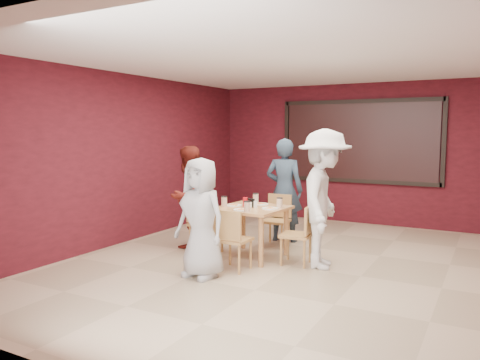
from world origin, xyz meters
The scene contains 11 objects.
floor centered at (0.00, 0.00, 0.00)m, with size 7.00×7.00×0.00m, color tan.
window_blinds centered at (0.00, 3.45, 1.65)m, with size 3.00×0.02×1.50m, color black.
dining_table centered at (-0.70, 0.15, 0.66)m, with size 1.00×1.00×0.90m.
chair_front centered at (-0.61, -0.60, 0.47)m, with size 0.40×0.40×0.83m.
chair_back centered at (-0.66, 1.00, 0.47)m, with size 0.43×0.43×0.83m.
chair_left centered at (-1.51, 0.07, 0.50)m, with size 0.50×0.50×0.88m.
chair_right centered at (0.09, 0.12, 0.47)m, with size 0.44×0.44×0.83m.
diner_front centered at (-0.83, -0.99, 0.76)m, with size 0.75×0.49×1.53m, color #AAAAAA.
diner_back centered at (-0.69, 1.32, 0.87)m, with size 0.63×0.42×1.74m, color #283848.
diner_left centered at (-1.88, 0.24, 0.81)m, with size 0.79×0.61×1.62m, color #5F1912.
diner_right centered at (0.39, 0.17, 0.94)m, with size 1.22×0.70×1.89m, color silver.
Camera 1 is at (2.40, -5.87, 1.86)m, focal length 35.00 mm.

